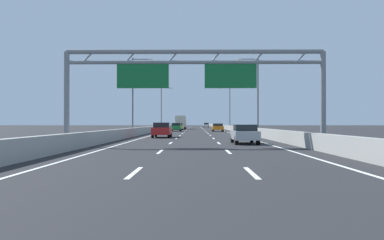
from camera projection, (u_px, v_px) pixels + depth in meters
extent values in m
plane|color=#262628|center=(196.00, 129.00, 100.02)|extent=(260.00, 260.00, 0.00)
cube|color=white|center=(134.00, 173.00, 12.54)|extent=(0.16, 3.00, 0.01)
cube|color=white|center=(160.00, 152.00, 21.54)|extent=(0.16, 3.00, 0.01)
cube|color=white|center=(171.00, 143.00, 30.54)|extent=(0.16, 3.00, 0.01)
cube|color=white|center=(176.00, 138.00, 39.54)|extent=(0.16, 3.00, 0.01)
cube|color=white|center=(180.00, 135.00, 48.54)|extent=(0.16, 3.00, 0.01)
cube|color=white|center=(183.00, 133.00, 57.54)|extent=(0.16, 3.00, 0.01)
cube|color=white|center=(184.00, 132.00, 66.54)|extent=(0.16, 3.00, 0.01)
cube|color=white|center=(186.00, 131.00, 75.54)|extent=(0.16, 3.00, 0.01)
cube|color=white|center=(187.00, 130.00, 84.54)|extent=(0.16, 3.00, 0.01)
cube|color=white|center=(188.00, 129.00, 93.54)|extent=(0.16, 3.00, 0.01)
cube|color=white|center=(188.00, 129.00, 102.54)|extent=(0.16, 3.00, 0.01)
cube|color=white|center=(189.00, 128.00, 111.53)|extent=(0.16, 3.00, 0.01)
cube|color=white|center=(190.00, 128.00, 120.53)|extent=(0.16, 3.00, 0.01)
cube|color=white|center=(190.00, 127.00, 129.53)|extent=(0.16, 3.00, 0.01)
cube|color=white|center=(190.00, 127.00, 138.53)|extent=(0.16, 3.00, 0.01)
cube|color=white|center=(191.00, 127.00, 147.53)|extent=(0.16, 3.00, 0.01)
cube|color=white|center=(191.00, 127.00, 156.53)|extent=(0.16, 3.00, 0.01)
cube|color=white|center=(251.00, 173.00, 12.51)|extent=(0.16, 3.00, 0.01)
cube|color=white|center=(228.00, 152.00, 21.51)|extent=(0.16, 3.00, 0.01)
cube|color=white|center=(219.00, 143.00, 30.50)|extent=(0.16, 3.00, 0.01)
cube|color=white|center=(214.00, 138.00, 39.50)|extent=(0.16, 3.00, 0.01)
cube|color=white|center=(210.00, 135.00, 48.50)|extent=(0.16, 3.00, 0.01)
cube|color=white|center=(208.00, 133.00, 57.50)|extent=(0.16, 3.00, 0.01)
cube|color=white|center=(206.00, 132.00, 66.50)|extent=(0.16, 3.00, 0.01)
cube|color=white|center=(205.00, 131.00, 75.50)|extent=(0.16, 3.00, 0.01)
cube|color=white|center=(204.00, 130.00, 84.50)|extent=(0.16, 3.00, 0.01)
cube|color=white|center=(203.00, 129.00, 93.50)|extent=(0.16, 3.00, 0.01)
cube|color=white|center=(203.00, 129.00, 102.50)|extent=(0.16, 3.00, 0.01)
cube|color=white|center=(202.00, 128.00, 111.50)|extent=(0.16, 3.00, 0.01)
cube|color=white|center=(202.00, 128.00, 120.50)|extent=(0.16, 3.00, 0.01)
cube|color=white|center=(201.00, 127.00, 129.50)|extent=(0.16, 3.00, 0.01)
cube|color=white|center=(201.00, 127.00, 138.50)|extent=(0.16, 3.00, 0.01)
cube|color=white|center=(201.00, 127.00, 147.50)|extent=(0.16, 3.00, 0.01)
cube|color=white|center=(200.00, 127.00, 156.50)|extent=(0.16, 3.00, 0.01)
cube|color=white|center=(171.00, 130.00, 88.07)|extent=(0.16, 176.00, 0.01)
cube|color=white|center=(220.00, 130.00, 87.97)|extent=(0.16, 176.00, 0.01)
cube|color=#9E9E99|center=(170.00, 126.00, 110.09)|extent=(0.45, 220.00, 0.95)
cube|color=#9E9E99|center=(221.00, 126.00, 109.95)|extent=(0.45, 220.00, 0.95)
cylinder|color=gray|center=(67.00, 99.00, 26.75)|extent=(0.36, 0.36, 6.20)
cylinder|color=gray|center=(323.00, 99.00, 26.59)|extent=(0.36, 0.36, 6.20)
cylinder|color=gray|center=(195.00, 52.00, 26.69)|extent=(16.80, 0.32, 0.32)
cylinder|color=gray|center=(195.00, 62.00, 26.68)|extent=(16.80, 0.26, 0.26)
cylinder|color=gray|center=(88.00, 57.00, 26.75)|extent=(0.74, 0.10, 0.74)
cylinder|color=gray|center=(131.00, 57.00, 26.73)|extent=(0.74, 0.10, 0.74)
cylinder|color=gray|center=(173.00, 57.00, 26.70)|extent=(0.74, 0.10, 0.74)
cylinder|color=gray|center=(216.00, 57.00, 26.67)|extent=(0.74, 0.10, 0.74)
cylinder|color=gray|center=(259.00, 57.00, 26.65)|extent=(0.74, 0.10, 0.74)
cylinder|color=gray|center=(302.00, 57.00, 26.62)|extent=(0.74, 0.10, 0.74)
cube|color=#146B33|center=(143.00, 76.00, 26.71)|extent=(3.40, 0.12, 1.60)
cube|color=#146B33|center=(231.00, 76.00, 26.66)|extent=(3.40, 0.12, 1.60)
cylinder|color=slate|center=(133.00, 97.00, 50.16)|extent=(0.20, 0.20, 9.50)
cylinder|color=slate|center=(142.00, 59.00, 50.18)|extent=(2.20, 0.12, 0.12)
cube|color=#F2EAC6|center=(151.00, 60.00, 50.17)|extent=(0.56, 0.28, 0.20)
cylinder|color=slate|center=(258.00, 96.00, 50.01)|extent=(0.20, 0.20, 9.50)
cylinder|color=slate|center=(249.00, 59.00, 50.05)|extent=(2.20, 0.12, 0.12)
cube|color=#F2EAC6|center=(240.00, 60.00, 50.06)|extent=(0.56, 0.28, 0.20)
cylinder|color=slate|center=(161.00, 108.00, 91.58)|extent=(0.20, 0.20, 9.50)
cylinder|color=slate|center=(166.00, 88.00, 91.60)|extent=(2.20, 0.12, 0.12)
cube|color=#F2EAC6|center=(171.00, 88.00, 91.59)|extent=(0.56, 0.28, 0.20)
cylinder|color=slate|center=(230.00, 108.00, 91.44)|extent=(0.20, 0.20, 9.50)
cylinder|color=slate|center=(225.00, 88.00, 91.47)|extent=(2.20, 0.12, 0.12)
cube|color=#F2EAC6|center=(220.00, 88.00, 91.48)|extent=(0.56, 0.28, 0.20)
cube|color=orange|center=(218.00, 128.00, 70.08)|extent=(1.86, 4.19, 0.63)
cube|color=black|center=(218.00, 125.00, 70.17)|extent=(1.64, 1.97, 0.44)
cylinder|color=black|center=(213.00, 129.00, 71.62)|extent=(0.22, 0.64, 0.64)
cylinder|color=black|center=(222.00, 129.00, 71.61)|extent=(0.22, 0.64, 0.64)
cylinder|color=black|center=(213.00, 130.00, 68.54)|extent=(0.22, 0.64, 0.64)
cylinder|color=black|center=(223.00, 130.00, 68.52)|extent=(0.22, 0.64, 0.64)
cube|color=silver|center=(206.00, 125.00, 133.07)|extent=(1.71, 4.64, 0.60)
cube|color=black|center=(206.00, 124.00, 132.60)|extent=(1.51, 1.97, 0.54)
cylinder|color=black|center=(204.00, 126.00, 134.84)|extent=(0.22, 0.64, 0.64)
cylinder|color=black|center=(208.00, 126.00, 134.83)|extent=(0.22, 0.64, 0.64)
cylinder|color=black|center=(204.00, 126.00, 131.30)|extent=(0.22, 0.64, 0.64)
cylinder|color=black|center=(209.00, 126.00, 131.29)|extent=(0.22, 0.64, 0.64)
cube|color=red|center=(162.00, 131.00, 42.05)|extent=(1.82, 4.41, 0.72)
cube|color=black|center=(162.00, 125.00, 41.69)|extent=(1.60, 1.78, 0.51)
cylinder|color=black|center=(156.00, 134.00, 43.71)|extent=(0.22, 0.64, 0.64)
cylinder|color=black|center=(171.00, 134.00, 43.70)|extent=(0.22, 0.64, 0.64)
cylinder|color=black|center=(153.00, 135.00, 40.40)|extent=(0.22, 0.64, 0.64)
cylinder|color=black|center=(169.00, 135.00, 40.39)|extent=(0.22, 0.64, 0.64)
cube|color=#A8ADB2|center=(244.00, 135.00, 29.81)|extent=(1.72, 4.38, 0.62)
cube|color=black|center=(245.00, 128.00, 29.49)|extent=(1.51, 2.03, 0.46)
cylinder|color=black|center=(232.00, 138.00, 31.46)|extent=(0.22, 0.64, 0.64)
cylinder|color=black|center=(252.00, 138.00, 31.45)|extent=(0.22, 0.64, 0.64)
cylinder|color=black|center=(236.00, 140.00, 28.18)|extent=(0.22, 0.64, 0.64)
cylinder|color=black|center=(258.00, 140.00, 28.16)|extent=(0.22, 0.64, 0.64)
cube|color=yellow|center=(179.00, 127.00, 85.86)|extent=(1.71, 4.43, 0.63)
cube|color=black|center=(179.00, 124.00, 86.13)|extent=(1.51, 2.08, 0.44)
cylinder|color=black|center=(176.00, 128.00, 87.53)|extent=(0.22, 0.64, 0.64)
cylinder|color=black|center=(183.00, 128.00, 87.51)|extent=(0.22, 0.64, 0.64)
cylinder|color=black|center=(175.00, 128.00, 84.20)|extent=(0.22, 0.64, 0.64)
cylinder|color=black|center=(182.00, 128.00, 84.18)|extent=(0.22, 0.64, 0.64)
cube|color=#1E7A38|center=(176.00, 128.00, 71.88)|extent=(1.72, 4.40, 0.67)
cube|color=black|center=(176.00, 124.00, 72.10)|extent=(1.51, 1.94, 0.48)
cylinder|color=black|center=(173.00, 129.00, 73.53)|extent=(0.22, 0.64, 0.64)
cylinder|color=black|center=(181.00, 129.00, 73.52)|extent=(0.22, 0.64, 0.64)
cylinder|color=black|center=(171.00, 130.00, 70.23)|extent=(0.22, 0.64, 0.64)
cylinder|color=black|center=(180.00, 130.00, 70.22)|extent=(0.22, 0.64, 0.64)
cube|color=#B21E19|center=(181.00, 123.00, 100.33)|extent=(2.34, 2.30, 1.85)
cube|color=beige|center=(181.00, 121.00, 96.12)|extent=(2.34, 5.72, 2.67)
cylinder|color=black|center=(177.00, 127.00, 100.59)|extent=(0.28, 0.96, 0.96)
cylinder|color=black|center=(185.00, 127.00, 100.57)|extent=(0.28, 0.96, 0.96)
cylinder|color=black|center=(176.00, 127.00, 94.66)|extent=(0.28, 0.96, 0.96)
cylinder|color=black|center=(185.00, 127.00, 94.64)|extent=(0.28, 0.96, 0.96)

